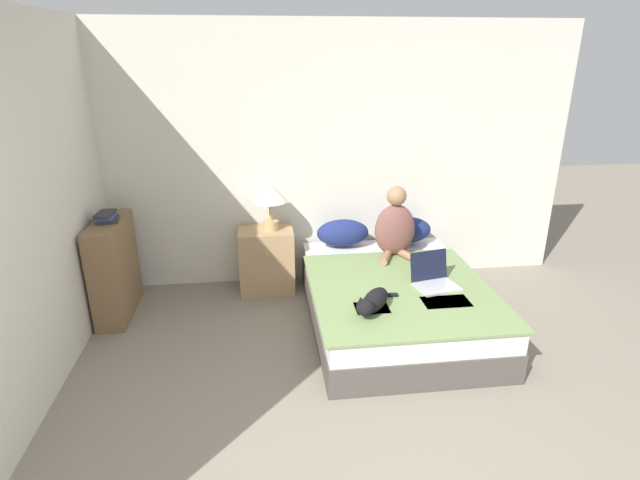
{
  "coord_description": "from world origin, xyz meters",
  "views": [
    {
      "loc": [
        -0.57,
        -1.61,
        2.26
      ],
      "look_at": [
        -0.1,
        2.25,
        0.78
      ],
      "focal_mm": 28.0,
      "sensor_mm": 36.0,
      "label": 1
    }
  ],
  "objects_px": {
    "person_sitting": "(395,227)",
    "nightstand": "(267,260)",
    "pillow_near": "(343,233)",
    "book_stack_top": "(106,217)",
    "pillow_far": "(406,230)",
    "table_lamp": "(270,195)",
    "bookshelf": "(114,269)",
    "laptop_open": "(434,279)",
    "bed": "(394,301)",
    "cat_tabby": "(373,301)"
  },
  "relations": [
    {
      "from": "table_lamp",
      "to": "book_stack_top",
      "type": "distance_m",
      "value": 1.45
    },
    {
      "from": "table_lamp",
      "to": "bookshelf",
      "type": "xyz_separation_m",
      "value": [
        -1.41,
        -0.32,
        -0.54
      ]
    },
    {
      "from": "nightstand",
      "to": "bed",
      "type": "bearing_deg",
      "value": -36.43
    },
    {
      "from": "bed",
      "to": "nightstand",
      "type": "height_order",
      "value": "nightstand"
    },
    {
      "from": "pillow_near",
      "to": "book_stack_top",
      "type": "relative_size",
      "value": 2.24
    },
    {
      "from": "pillow_near",
      "to": "nightstand",
      "type": "bearing_deg",
      "value": -178.24
    },
    {
      "from": "nightstand",
      "to": "cat_tabby",
      "type": "bearing_deg",
      "value": -60.3
    },
    {
      "from": "person_sitting",
      "to": "bookshelf",
      "type": "xyz_separation_m",
      "value": [
        -2.57,
        -0.04,
        -0.27
      ]
    },
    {
      "from": "bed",
      "to": "pillow_far",
      "type": "xyz_separation_m",
      "value": [
        0.32,
        0.83,
        0.35
      ]
    },
    {
      "from": "pillow_far",
      "to": "laptop_open",
      "type": "height_order",
      "value": "pillow_far"
    },
    {
      "from": "pillow_near",
      "to": "cat_tabby",
      "type": "xyz_separation_m",
      "value": [
        0.0,
        -1.37,
        -0.05
      ]
    },
    {
      "from": "table_lamp",
      "to": "pillow_near",
      "type": "bearing_deg",
      "value": 1.8
    },
    {
      "from": "person_sitting",
      "to": "table_lamp",
      "type": "height_order",
      "value": "table_lamp"
    },
    {
      "from": "nightstand",
      "to": "bookshelf",
      "type": "relative_size",
      "value": 0.72
    },
    {
      "from": "person_sitting",
      "to": "book_stack_top",
      "type": "relative_size",
      "value": 2.9
    },
    {
      "from": "nightstand",
      "to": "table_lamp",
      "type": "xyz_separation_m",
      "value": [
        0.06,
        0.0,
        0.67
      ]
    },
    {
      "from": "person_sitting",
      "to": "nightstand",
      "type": "xyz_separation_m",
      "value": [
        -1.21,
        0.28,
        -0.39
      ]
    },
    {
      "from": "cat_tabby",
      "to": "book_stack_top",
      "type": "height_order",
      "value": "book_stack_top"
    },
    {
      "from": "book_stack_top",
      "to": "bed",
      "type": "bearing_deg",
      "value": -11.38
    },
    {
      "from": "cat_tabby",
      "to": "book_stack_top",
      "type": "relative_size",
      "value": 1.87
    },
    {
      "from": "cat_tabby",
      "to": "bookshelf",
      "type": "height_order",
      "value": "bookshelf"
    },
    {
      "from": "pillow_far",
      "to": "book_stack_top",
      "type": "relative_size",
      "value": 2.24
    },
    {
      "from": "pillow_near",
      "to": "pillow_far",
      "type": "xyz_separation_m",
      "value": [
        0.64,
        0.0,
        0.0
      ]
    },
    {
      "from": "cat_tabby",
      "to": "table_lamp",
      "type": "xyz_separation_m",
      "value": [
        -0.71,
        1.34,
        0.47
      ]
    },
    {
      "from": "person_sitting",
      "to": "nightstand",
      "type": "height_order",
      "value": "person_sitting"
    },
    {
      "from": "person_sitting",
      "to": "table_lamp",
      "type": "bearing_deg",
      "value": 166.34
    },
    {
      "from": "table_lamp",
      "to": "book_stack_top",
      "type": "bearing_deg",
      "value": -167.59
    },
    {
      "from": "cat_tabby",
      "to": "table_lamp",
      "type": "height_order",
      "value": "table_lamp"
    },
    {
      "from": "pillow_near",
      "to": "person_sitting",
      "type": "xyz_separation_m",
      "value": [
        0.45,
        -0.3,
        0.15
      ]
    },
    {
      "from": "laptop_open",
      "to": "bookshelf",
      "type": "relative_size",
      "value": 0.45
    },
    {
      "from": "bookshelf",
      "to": "bed",
      "type": "bearing_deg",
      "value": -11.22
    },
    {
      "from": "pillow_near",
      "to": "pillow_far",
      "type": "height_order",
      "value": "same"
    },
    {
      "from": "pillow_far",
      "to": "person_sitting",
      "type": "height_order",
      "value": "person_sitting"
    },
    {
      "from": "pillow_near",
      "to": "laptop_open",
      "type": "relative_size",
      "value": 1.31
    },
    {
      "from": "laptop_open",
      "to": "bed",
      "type": "bearing_deg",
      "value": 137.61
    },
    {
      "from": "person_sitting",
      "to": "laptop_open",
      "type": "relative_size",
      "value": 1.71
    },
    {
      "from": "laptop_open",
      "to": "table_lamp",
      "type": "bearing_deg",
      "value": 131.63
    },
    {
      "from": "bookshelf",
      "to": "book_stack_top",
      "type": "bearing_deg",
      "value": 92.51
    },
    {
      "from": "person_sitting",
      "to": "cat_tabby",
      "type": "relative_size",
      "value": 1.55
    },
    {
      "from": "bed",
      "to": "cat_tabby",
      "type": "relative_size",
      "value": 4.57
    },
    {
      "from": "pillow_far",
      "to": "cat_tabby",
      "type": "distance_m",
      "value": 1.51
    },
    {
      "from": "pillow_far",
      "to": "book_stack_top",
      "type": "distance_m",
      "value": 2.81
    },
    {
      "from": "person_sitting",
      "to": "table_lamp",
      "type": "relative_size",
      "value": 1.4
    },
    {
      "from": "bed",
      "to": "pillow_far",
      "type": "height_order",
      "value": "pillow_far"
    },
    {
      "from": "bookshelf",
      "to": "nightstand",
      "type": "bearing_deg",
      "value": 13.14
    },
    {
      "from": "bed",
      "to": "pillow_near",
      "type": "bearing_deg",
      "value": 111.33
    },
    {
      "from": "pillow_far",
      "to": "bookshelf",
      "type": "xyz_separation_m",
      "value": [
        -2.77,
        -0.34,
        -0.12
      ]
    },
    {
      "from": "pillow_near",
      "to": "book_stack_top",
      "type": "xyz_separation_m",
      "value": [
        -2.12,
        -0.33,
        0.36
      ]
    },
    {
      "from": "bookshelf",
      "to": "pillow_near",
      "type": "bearing_deg",
      "value": 9.12
    },
    {
      "from": "table_lamp",
      "to": "book_stack_top",
      "type": "xyz_separation_m",
      "value": [
        -1.41,
        -0.31,
        -0.06
      ]
    }
  ]
}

